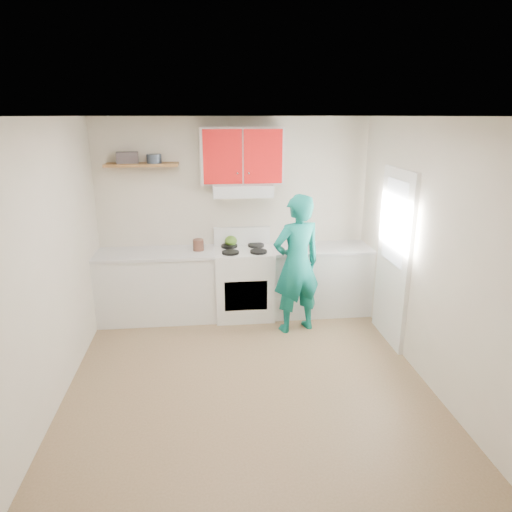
{
  "coord_description": "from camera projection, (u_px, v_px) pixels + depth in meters",
  "views": [
    {
      "loc": [
        -0.37,
        -4.12,
        2.61
      ],
      "look_at": [
        0.15,
        0.55,
        1.15
      ],
      "focal_mm": 31.89,
      "sensor_mm": 36.0,
      "label": 1
    }
  ],
  "objects": [
    {
      "name": "floor",
      "position": [
        248.0,
        378.0,
        4.72
      ],
      "size": [
        3.8,
        3.8,
        0.0
      ],
      "primitive_type": "plane",
      "color": "brown",
      "rests_on": "ground"
    },
    {
      "name": "ceiling",
      "position": [
        246.0,
        116.0,
        3.95
      ],
      "size": [
        3.6,
        3.8,
        0.04
      ],
      "primitive_type": "cube",
      "color": "white",
      "rests_on": "floor"
    },
    {
      "name": "back_wall",
      "position": [
        234.0,
        216.0,
        6.14
      ],
      "size": [
        3.6,
        0.04,
        2.6
      ],
      "primitive_type": "cube",
      "color": "beige",
      "rests_on": "floor"
    },
    {
      "name": "front_wall",
      "position": [
        278.0,
        360.0,
        2.53
      ],
      "size": [
        3.6,
        0.04,
        2.6
      ],
      "primitive_type": "cube",
      "color": "beige",
      "rests_on": "floor"
    },
    {
      "name": "left_wall",
      "position": [
        51.0,
        265.0,
        4.15
      ],
      "size": [
        0.04,
        3.8,
        2.6
      ],
      "primitive_type": "cube",
      "color": "beige",
      "rests_on": "floor"
    },
    {
      "name": "right_wall",
      "position": [
        426.0,
        252.0,
        4.53
      ],
      "size": [
        0.04,
        3.8,
        2.6
      ],
      "primitive_type": "cube",
      "color": "beige",
      "rests_on": "floor"
    },
    {
      "name": "door",
      "position": [
        394.0,
        258.0,
        5.27
      ],
      "size": [
        0.05,
        0.85,
        2.05
      ],
      "primitive_type": "cube",
      "color": "white",
      "rests_on": "floor"
    },
    {
      "name": "door_glass",
      "position": [
        395.0,
        222.0,
        5.14
      ],
      "size": [
        0.01,
        0.55,
        0.95
      ],
      "primitive_type": "cube",
      "color": "white",
      "rests_on": "door"
    },
    {
      "name": "counter_left",
      "position": [
        158.0,
        286.0,
        6.0
      ],
      "size": [
        1.52,
        0.6,
        0.9
      ],
      "primitive_type": "cube",
      "color": "silver",
      "rests_on": "floor"
    },
    {
      "name": "counter_right",
      "position": [
        319.0,
        280.0,
        6.23
      ],
      "size": [
        1.32,
        0.6,
        0.9
      ],
      "primitive_type": "cube",
      "color": "silver",
      "rests_on": "floor"
    },
    {
      "name": "stove",
      "position": [
        244.0,
        283.0,
        6.09
      ],
      "size": [
        0.76,
        0.65,
        0.92
      ],
      "primitive_type": "cube",
      "color": "white",
      "rests_on": "floor"
    },
    {
      "name": "range_hood",
      "position": [
        242.0,
        190.0,
        5.83
      ],
      "size": [
        0.76,
        0.44,
        0.15
      ],
      "primitive_type": "cube",
      "color": "silver",
      "rests_on": "back_wall"
    },
    {
      "name": "upper_cabinets",
      "position": [
        242.0,
        156.0,
        5.75
      ],
      "size": [
        1.02,
        0.33,
        0.7
      ],
      "primitive_type": "cube",
      "color": "#B00F0F",
      "rests_on": "back_wall"
    },
    {
      "name": "shelf",
      "position": [
        142.0,
        165.0,
        5.66
      ],
      "size": [
        0.9,
        0.3,
        0.04
      ],
      "primitive_type": "cube",
      "color": "brown",
      "rests_on": "back_wall"
    },
    {
      "name": "books",
      "position": [
        127.0,
        158.0,
        5.65
      ],
      "size": [
        0.28,
        0.22,
        0.14
      ],
      "primitive_type": "cube",
      "rotation": [
        0.0,
        0.0,
        0.11
      ],
      "color": "#484044",
      "rests_on": "shelf"
    },
    {
      "name": "tin",
      "position": [
        154.0,
        159.0,
        5.63
      ],
      "size": [
        0.24,
        0.24,
        0.11
      ],
      "primitive_type": "cylinder",
      "rotation": [
        0.0,
        0.0,
        0.37
      ],
      "color": "#333D4C",
      "rests_on": "shelf"
    },
    {
      "name": "kettle",
      "position": [
        231.0,
        241.0,
        6.12
      ],
      "size": [
        0.17,
        0.17,
        0.14
      ],
      "primitive_type": "ellipsoid",
      "rotation": [
        0.0,
        0.0,
        0.03
      ],
      "color": "#4D7A22",
      "rests_on": "stove"
    },
    {
      "name": "crock",
      "position": [
        198.0,
        246.0,
        5.91
      ],
      "size": [
        0.18,
        0.18,
        0.17
      ],
      "primitive_type": "cylinder",
      "rotation": [
        0.0,
        0.0,
        0.31
      ],
      "color": "#543124",
      "rests_on": "counter_left"
    },
    {
      "name": "cutting_board",
      "position": [
        307.0,
        250.0,
        5.99
      ],
      "size": [
        0.33,
        0.27,
        0.02
      ],
      "primitive_type": "cube",
      "rotation": [
        0.0,
        0.0,
        -0.26
      ],
      "color": "olive",
      "rests_on": "counter_right"
    },
    {
      "name": "silicone_mat",
      "position": [
        354.0,
        248.0,
        6.1
      ],
      "size": [
        0.36,
        0.32,
        0.01
      ],
      "primitive_type": "cube",
      "rotation": [
        0.0,
        0.0,
        -0.19
      ],
      "color": "red",
      "rests_on": "counter_right"
    },
    {
      "name": "person",
      "position": [
        297.0,
        264.0,
        5.54
      ],
      "size": [
        0.73,
        0.59,
        1.73
      ],
      "primitive_type": "imported",
      "rotation": [
        0.0,
        0.0,
        3.45
      ],
      "color": "#0B665C",
      "rests_on": "floor"
    }
  ]
}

